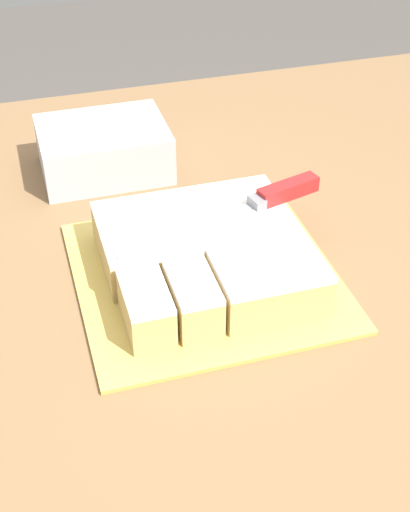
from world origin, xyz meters
name	(u,v)px	position (x,y,z in m)	size (l,w,h in m)	color
countertop	(215,449)	(0.00, 0.00, 0.46)	(1.40, 1.10, 0.92)	brown
cake_board	(205,275)	(-0.04, -0.07, 0.92)	(0.34, 0.33, 0.01)	gold
cake	(206,255)	(-0.04, -0.06, 0.95)	(0.25, 0.25, 0.06)	tan
knife	(264,200)	(0.06, -0.02, 0.99)	(0.30, 0.10, 0.02)	silver
storage_box	(104,149)	(-0.11, 0.24, 0.96)	(0.20, 0.15, 0.08)	#B2B2B7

